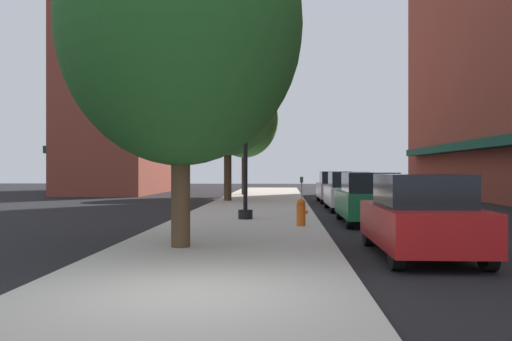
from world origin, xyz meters
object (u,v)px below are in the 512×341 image
object	(u,v)px
tree_mid	(245,119)
car_white	(348,192)
tree_far	(181,26)
car_red	(420,217)
car_silver	(335,187)
car_green	(369,199)
tree_near	(228,100)
lamppost	(245,126)
fire_hydrant	(301,212)
parking_meter_near	(302,188)

from	to	relation	value
tree_mid	car_white	world-z (taller)	tree_mid
tree_far	car_white	bearing A→B (deg)	68.40
tree_mid	car_red	world-z (taller)	tree_mid
tree_far	car_silver	distance (m)	19.60
tree_far	car_silver	world-z (taller)	tree_far
tree_mid	tree_far	distance (m)	25.38
car_green	car_white	bearing A→B (deg)	88.67
car_silver	car_green	bearing A→B (deg)	-91.81
tree_near	car_red	world-z (taller)	tree_near
lamppost	fire_hydrant	size ratio (longest dim) A/B	7.47
lamppost	parking_meter_near	size ratio (longest dim) A/B	4.50
lamppost	car_red	bearing A→B (deg)	-60.79
tree_far	car_red	xyz separation A→B (m)	(4.91, -0.37, -3.98)
fire_hydrant	tree_near	xyz separation A→B (m)	(-3.47, 13.26, 4.89)
lamppost	tree_far	xyz separation A→B (m)	(-0.90, -6.80, 1.58)
parking_meter_near	tree_mid	world-z (taller)	tree_mid
fire_hydrant	parking_meter_near	distance (m)	8.90
tree_mid	car_green	distance (m)	20.04
fire_hydrant	tree_far	bearing A→B (deg)	-120.07
car_red	car_white	size ratio (longest dim) A/B	1.00
fire_hydrant	car_white	world-z (taller)	car_white
lamppost	parking_meter_near	xyz separation A→B (m)	(2.06, 6.70, -2.25)
car_green	lamppost	bearing A→B (deg)	174.88
car_green	car_silver	distance (m)	12.02
fire_hydrant	parking_meter_near	size ratio (longest dim) A/B	0.60
lamppost	tree_near	bearing A→B (deg)	98.73
tree_mid	car_red	xyz separation A→B (m)	(5.34, -25.74, -4.28)
car_green	fire_hydrant	bearing A→B (deg)	-140.73
fire_hydrant	car_red	world-z (taller)	car_red
parking_meter_near	tree_far	size ratio (longest dim) A/B	0.17
tree_mid	car_white	distance (m)	14.67
parking_meter_near	tree_near	world-z (taller)	tree_near
parking_meter_near	car_silver	distance (m)	5.42
lamppost	car_silver	size ratio (longest dim) A/B	1.37
parking_meter_near	car_red	world-z (taller)	car_red
car_white	car_silver	size ratio (longest dim) A/B	1.00
parking_meter_near	car_silver	world-z (taller)	car_silver
lamppost	parking_meter_near	distance (m)	7.36
tree_near	car_silver	size ratio (longest dim) A/B	1.92
car_red	parking_meter_near	bearing A→B (deg)	100.23
car_silver	tree_mid	bearing A→B (deg)	126.29
tree_far	car_silver	size ratio (longest dim) A/B	1.78
tree_mid	car_white	size ratio (longest dim) A/B	1.75
car_red	tree_far	bearing A→B (deg)	177.90
tree_near	tree_mid	size ratio (longest dim) A/B	1.09
lamppost	fire_hydrant	distance (m)	3.89
parking_meter_near	tree_mid	distance (m)	13.02
tree_near	tree_far	xyz separation A→B (m)	(0.80, -17.88, -0.62)
lamppost	car_white	bearing A→B (deg)	54.40
car_red	car_green	world-z (taller)	same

